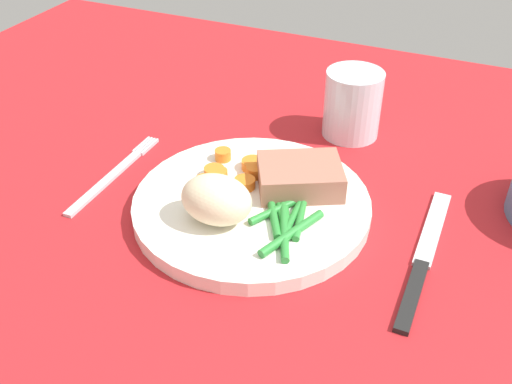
{
  "coord_description": "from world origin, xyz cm",
  "views": [
    {
      "loc": [
        19.76,
        -46.77,
        39.42
      ],
      "look_at": [
        0.49,
        -2.91,
        4.6
      ],
      "focal_mm": 41.5,
      "sensor_mm": 36.0,
      "label": 1
    }
  ],
  "objects_px": {
    "meat_portion": "(300,177)",
    "fork": "(114,174)",
    "knife": "(423,258)",
    "water_glass": "(352,108)",
    "dinner_plate": "(256,206)"
  },
  "relations": [
    {
      "from": "meat_portion",
      "to": "fork",
      "type": "distance_m",
      "value": 0.21
    },
    {
      "from": "fork",
      "to": "knife",
      "type": "distance_m",
      "value": 0.34
    },
    {
      "from": "knife",
      "to": "water_glass",
      "type": "height_order",
      "value": "water_glass"
    },
    {
      "from": "meat_portion",
      "to": "knife",
      "type": "relative_size",
      "value": 0.41
    },
    {
      "from": "dinner_plate",
      "to": "knife",
      "type": "distance_m",
      "value": 0.17
    },
    {
      "from": "meat_portion",
      "to": "knife",
      "type": "xyz_separation_m",
      "value": [
        0.14,
        -0.04,
        -0.03
      ]
    },
    {
      "from": "meat_portion",
      "to": "water_glass",
      "type": "xyz_separation_m",
      "value": [
        0.01,
        0.16,
        0.01
      ]
    },
    {
      "from": "dinner_plate",
      "to": "meat_portion",
      "type": "bearing_deg",
      "value": 49.4
    },
    {
      "from": "meat_portion",
      "to": "dinner_plate",
      "type": "bearing_deg",
      "value": -130.6
    },
    {
      "from": "dinner_plate",
      "to": "fork",
      "type": "xyz_separation_m",
      "value": [
        -0.17,
        -0.0,
        -0.01
      ]
    },
    {
      "from": "dinner_plate",
      "to": "fork",
      "type": "height_order",
      "value": "dinner_plate"
    },
    {
      "from": "knife",
      "to": "water_glass",
      "type": "bearing_deg",
      "value": 127.7
    },
    {
      "from": "knife",
      "to": "meat_portion",
      "type": "bearing_deg",
      "value": 167.94
    },
    {
      "from": "dinner_plate",
      "to": "water_glass",
      "type": "xyz_separation_m",
      "value": [
        0.04,
        0.19,
        0.03
      ]
    },
    {
      "from": "dinner_plate",
      "to": "meat_portion",
      "type": "height_order",
      "value": "meat_portion"
    }
  ]
}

